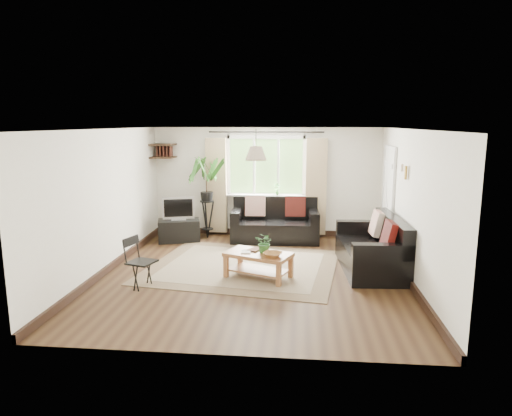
# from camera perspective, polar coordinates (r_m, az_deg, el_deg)

# --- Properties ---
(floor) EXTENTS (5.50, 5.50, 0.00)m
(floor) POSITION_cam_1_polar(r_m,az_deg,el_deg) (7.75, -0.29, -8.20)
(floor) COLOR black
(floor) RESTS_ON ground
(ceiling) EXTENTS (5.50, 5.50, 0.00)m
(ceiling) POSITION_cam_1_polar(r_m,az_deg,el_deg) (7.33, -0.30, 9.84)
(ceiling) COLOR white
(ceiling) RESTS_ON floor
(wall_back) EXTENTS (5.00, 0.02, 2.40)m
(wall_back) POSITION_cam_1_polar(r_m,az_deg,el_deg) (10.15, 1.28, 3.27)
(wall_back) COLOR silver
(wall_back) RESTS_ON floor
(wall_front) EXTENTS (5.00, 0.02, 2.40)m
(wall_front) POSITION_cam_1_polar(r_m,az_deg,el_deg) (4.78, -3.64, -5.18)
(wall_front) COLOR silver
(wall_front) RESTS_ON floor
(wall_left) EXTENTS (0.02, 5.50, 2.40)m
(wall_left) POSITION_cam_1_polar(r_m,az_deg,el_deg) (8.09, -18.21, 0.84)
(wall_left) COLOR silver
(wall_left) RESTS_ON floor
(wall_right) EXTENTS (0.02, 5.50, 2.40)m
(wall_right) POSITION_cam_1_polar(r_m,az_deg,el_deg) (7.61, 18.77, 0.22)
(wall_right) COLOR silver
(wall_right) RESTS_ON floor
(rug) EXTENTS (3.55, 3.16, 0.02)m
(rug) POSITION_cam_1_polar(r_m,az_deg,el_deg) (8.11, -1.67, -7.27)
(rug) COLOR #C2B196
(rug) RESTS_ON floor
(window) EXTENTS (2.50, 0.16, 2.16)m
(window) POSITION_cam_1_polar(r_m,az_deg,el_deg) (10.08, 1.27, 5.22)
(window) COLOR white
(window) RESTS_ON wall_back
(door) EXTENTS (0.06, 0.96, 2.06)m
(door) POSITION_cam_1_polar(r_m,az_deg,el_deg) (9.28, 16.17, 0.90)
(door) COLOR silver
(door) RESTS_ON wall_right
(corner_shelf) EXTENTS (0.50, 0.50, 0.34)m
(corner_shelf) POSITION_cam_1_polar(r_m,az_deg,el_deg) (10.26, -11.54, 7.01)
(corner_shelf) COLOR black
(corner_shelf) RESTS_ON wall_back
(pendant_lamp) EXTENTS (0.36, 0.36, 0.54)m
(pendant_lamp) POSITION_cam_1_polar(r_m,az_deg,el_deg) (7.74, 0.00, 7.29)
(pendant_lamp) COLOR beige
(pendant_lamp) RESTS_ON ceiling
(wall_sconce) EXTENTS (0.12, 0.12, 0.28)m
(wall_sconce) POSITION_cam_1_polar(r_m,az_deg,el_deg) (7.82, 18.01, 4.52)
(wall_sconce) COLOR beige
(wall_sconce) RESTS_ON wall_right
(sofa_back) EXTENTS (1.87, 0.99, 0.87)m
(sofa_back) POSITION_cam_1_polar(r_m,az_deg,el_deg) (9.76, 2.39, -1.61)
(sofa_back) COLOR black
(sofa_back) RESTS_ON floor
(sofa_right) EXTENTS (1.92, 1.05, 0.88)m
(sofa_right) POSITION_cam_1_polar(r_m,az_deg,el_deg) (8.07, 14.14, -4.50)
(sofa_right) COLOR black
(sofa_right) RESTS_ON floor
(coffee_table) EXTENTS (1.18, 0.92, 0.43)m
(coffee_table) POSITION_cam_1_polar(r_m,az_deg,el_deg) (7.48, 0.30, -7.19)
(coffee_table) COLOR brown
(coffee_table) RESTS_ON floor
(table_plant) EXTENTS (0.38, 0.36, 0.33)m
(table_plant) POSITION_cam_1_polar(r_m,az_deg,el_deg) (7.37, 1.13, -4.38)
(table_plant) COLOR #2B6327
(table_plant) RESTS_ON coffee_table
(bowl) EXTENTS (0.37, 0.37, 0.07)m
(bowl) POSITION_cam_1_polar(r_m,az_deg,el_deg) (7.19, 2.12, -5.83)
(bowl) COLOR #A16C37
(bowl) RESTS_ON coffee_table
(book_a) EXTENTS (0.17, 0.22, 0.02)m
(book_a) POSITION_cam_1_polar(r_m,az_deg,el_deg) (7.45, -1.86, -5.47)
(book_a) COLOR white
(book_a) RESTS_ON coffee_table
(book_b) EXTENTS (0.26, 0.29, 0.02)m
(book_b) POSITION_cam_1_polar(r_m,az_deg,el_deg) (7.60, -0.72, -5.11)
(book_b) COLOR #562F22
(book_b) RESTS_ON coffee_table
(tv_stand) EXTENTS (0.97, 0.71, 0.47)m
(tv_stand) POSITION_cam_1_polar(r_m,az_deg,el_deg) (9.89, -9.59, -2.78)
(tv_stand) COLOR black
(tv_stand) RESTS_ON floor
(tv) EXTENTS (0.70, 0.40, 0.51)m
(tv) POSITION_cam_1_polar(r_m,az_deg,el_deg) (9.79, -9.68, 0.00)
(tv) COLOR #A5A5AA
(tv) RESTS_ON tv_stand
(palm_stand) EXTENTS (0.82, 0.82, 1.79)m
(palm_stand) POSITION_cam_1_polar(r_m,az_deg,el_deg) (9.97, -6.16, 1.31)
(palm_stand) COLOR black
(palm_stand) RESTS_ON floor
(folding_chair) EXTENTS (0.51, 0.51, 0.79)m
(folding_chair) POSITION_cam_1_polar(r_m,az_deg,el_deg) (7.22, -14.07, -6.69)
(folding_chair) COLOR black
(folding_chair) RESTS_ON floor
(sill_plant) EXTENTS (0.14, 0.10, 0.27)m
(sill_plant) POSITION_cam_1_polar(r_m,az_deg,el_deg) (10.04, 2.65, 2.40)
(sill_plant) COLOR #2D6023
(sill_plant) RESTS_ON window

